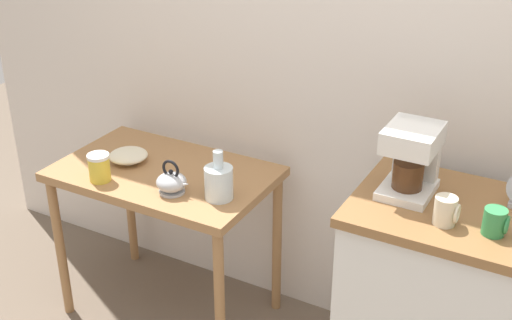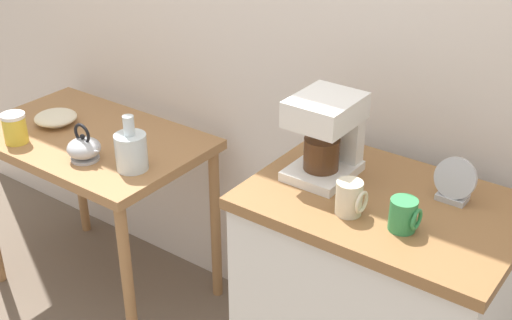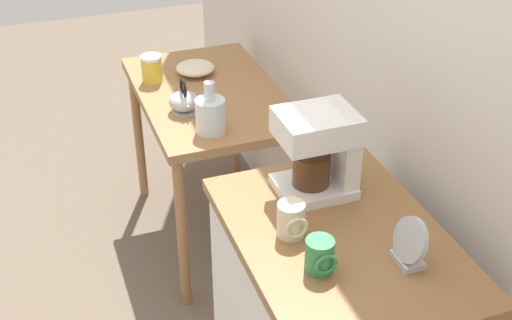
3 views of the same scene
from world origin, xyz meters
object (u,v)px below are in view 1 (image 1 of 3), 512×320
at_px(glass_carafe_vase, 219,182).
at_px(mug_tall_green, 495,222).
at_px(bowl_stoneware, 128,156).
at_px(teakettle, 172,182).
at_px(coffee_maker, 412,156).
at_px(canister_enamel, 99,167).
at_px(mug_small_cream, 446,211).

distance_m(glass_carafe_vase, mug_tall_green, 1.08).
xyz_separation_m(bowl_stoneware, teakettle, (0.34, -0.14, 0.02)).
height_order(teakettle, coffee_maker, coffee_maker).
height_order(teakettle, glass_carafe_vase, glass_carafe_vase).
xyz_separation_m(canister_enamel, mug_tall_green, (1.59, 0.09, 0.15)).
relative_size(glass_carafe_vase, canister_enamel, 1.74).
xyz_separation_m(bowl_stoneware, mug_small_cream, (1.44, -0.13, 0.19)).
relative_size(teakettle, coffee_maker, 0.59).
distance_m(bowl_stoneware, teakettle, 0.37).
bearing_deg(bowl_stoneware, mug_tall_green, -3.98).
height_order(teakettle, mug_small_cream, mug_small_cream).
distance_m(teakettle, canister_enamel, 0.34).
distance_m(canister_enamel, mug_small_cream, 1.45).
distance_m(bowl_stoneware, coffee_maker, 1.30).
distance_m(teakettle, mug_tall_green, 1.27).
height_order(bowl_stoneware, mug_tall_green, mug_tall_green).
height_order(canister_enamel, coffee_maker, coffee_maker).
bearing_deg(mug_small_cream, canister_enamel, -177.07).
relative_size(canister_enamel, mug_tall_green, 1.33).
distance_m(bowl_stoneware, mug_small_cream, 1.46).
xyz_separation_m(bowl_stoneware, glass_carafe_vase, (0.53, -0.08, 0.04)).
xyz_separation_m(canister_enamel, coffee_maker, (1.26, 0.24, 0.25)).
xyz_separation_m(teakettle, mug_small_cream, (1.10, 0.01, 0.17)).
distance_m(teakettle, coffee_maker, 0.98).
bearing_deg(glass_carafe_vase, coffee_maker, 9.59).
bearing_deg(mug_tall_green, glass_carafe_vase, 178.59).
xyz_separation_m(teakettle, glass_carafe_vase, (0.19, 0.05, 0.03)).
bearing_deg(coffee_maker, mug_tall_green, -24.57).
height_order(bowl_stoneware, mug_small_cream, mug_small_cream).
xyz_separation_m(mug_small_cream, mug_tall_green, (0.16, 0.01, -0.00)).
relative_size(teakettle, mug_tall_green, 1.69).
bearing_deg(mug_tall_green, coffee_maker, 155.43).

